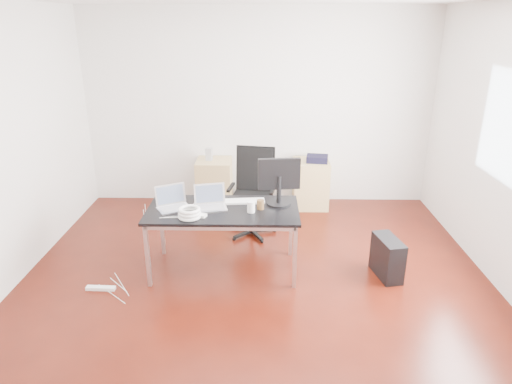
{
  "coord_description": "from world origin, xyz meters",
  "views": [
    {
      "loc": [
        0.08,
        -4.08,
        2.6
      ],
      "look_at": [
        0.0,
        0.55,
        0.85
      ],
      "focal_mm": 32.0,
      "sensor_mm": 36.0,
      "label": 1
    }
  ],
  "objects_px": {
    "desk": "(223,213)",
    "pc_tower": "(387,257)",
    "office_chair": "(253,187)",
    "filing_cabinet_left": "(214,183)",
    "filing_cabinet_right": "(311,184)"
  },
  "relations": [
    {
      "from": "desk",
      "to": "pc_tower",
      "type": "relative_size",
      "value": 3.56
    },
    {
      "from": "office_chair",
      "to": "filing_cabinet_left",
      "type": "relative_size",
      "value": 1.54
    },
    {
      "from": "office_chair",
      "to": "pc_tower",
      "type": "distance_m",
      "value": 1.87
    },
    {
      "from": "filing_cabinet_left",
      "to": "pc_tower",
      "type": "distance_m",
      "value": 2.85
    },
    {
      "from": "office_chair",
      "to": "filing_cabinet_right",
      "type": "relative_size",
      "value": 1.54
    },
    {
      "from": "office_chair",
      "to": "filing_cabinet_left",
      "type": "distance_m",
      "value": 1.08
    },
    {
      "from": "filing_cabinet_left",
      "to": "filing_cabinet_right",
      "type": "relative_size",
      "value": 1.0
    },
    {
      "from": "filing_cabinet_right",
      "to": "pc_tower",
      "type": "relative_size",
      "value": 1.56
    },
    {
      "from": "office_chair",
      "to": "filing_cabinet_right",
      "type": "bearing_deg",
      "value": 56.25
    },
    {
      "from": "office_chair",
      "to": "pc_tower",
      "type": "height_order",
      "value": "office_chair"
    },
    {
      "from": "filing_cabinet_left",
      "to": "filing_cabinet_right",
      "type": "distance_m",
      "value": 1.41
    },
    {
      "from": "desk",
      "to": "filing_cabinet_left",
      "type": "distance_m",
      "value": 1.92
    },
    {
      "from": "filing_cabinet_right",
      "to": "pc_tower",
      "type": "bearing_deg",
      "value": -72.01
    },
    {
      "from": "desk",
      "to": "office_chair",
      "type": "bearing_deg",
      "value": 73.59
    },
    {
      "from": "filing_cabinet_left",
      "to": "pc_tower",
      "type": "xyz_separation_m",
      "value": [
        2.05,
        -1.97,
        -0.13
      ]
    }
  ]
}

